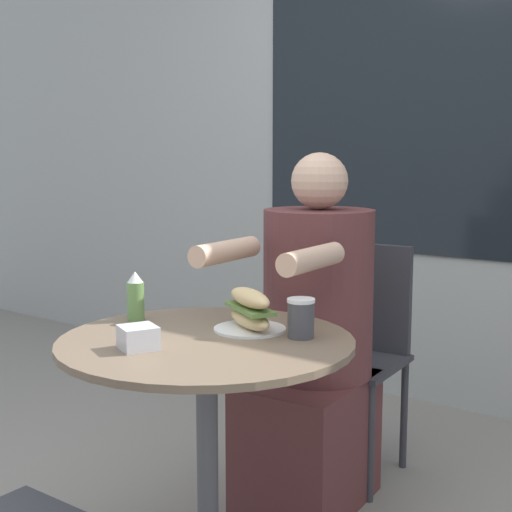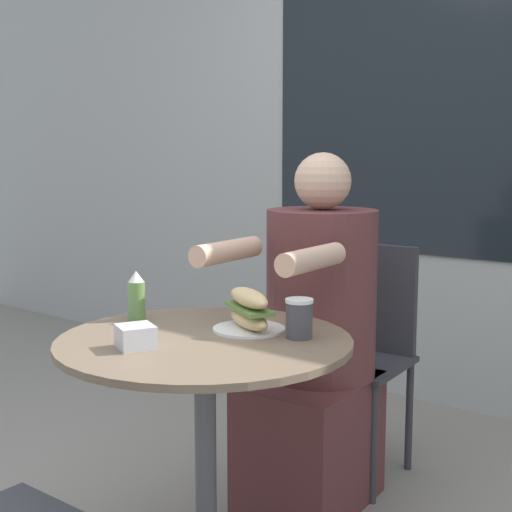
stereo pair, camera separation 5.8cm
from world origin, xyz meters
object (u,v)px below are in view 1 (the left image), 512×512
(seated_diner, at_px, (312,355))
(sandwich_on_plate, at_px, (250,312))
(condiment_bottle, at_px, (136,297))
(cafe_table, at_px, (207,404))
(diner_chair, at_px, (359,336))
(drink_cup, at_px, (301,318))

(seated_diner, distance_m, sandwich_on_plate, 0.53)
(seated_diner, relative_size, condiment_bottle, 8.23)
(sandwich_on_plate, relative_size, condiment_bottle, 1.52)
(cafe_table, relative_size, seated_diner, 0.66)
(seated_diner, bearing_deg, diner_chair, -93.03)
(cafe_table, height_order, drink_cup, drink_cup)
(drink_cup, relative_size, condiment_bottle, 0.73)
(cafe_table, xyz_separation_m, diner_chair, (-0.05, 0.95, -0.01))
(sandwich_on_plate, bearing_deg, drink_cup, 6.74)
(sandwich_on_plate, relative_size, drink_cup, 2.09)
(cafe_table, distance_m, sandwich_on_plate, 0.28)
(cafe_table, bearing_deg, condiment_bottle, 173.19)
(cafe_table, xyz_separation_m, condiment_bottle, (-0.31, 0.04, 0.26))
(sandwich_on_plate, height_order, drink_cup, sandwich_on_plate)
(sandwich_on_plate, bearing_deg, diner_chair, 96.54)
(drink_cup, bearing_deg, diner_chair, 107.68)
(sandwich_on_plate, xyz_separation_m, drink_cup, (0.16, 0.02, 0.00))
(seated_diner, bearing_deg, condiment_bottle, 59.81)
(diner_chair, xyz_separation_m, seated_diner, (0.01, -0.35, 0.00))
(seated_diner, height_order, sandwich_on_plate, seated_diner)
(diner_chair, relative_size, drink_cup, 8.04)
(cafe_table, xyz_separation_m, seated_diner, (-0.04, 0.61, -0.01))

